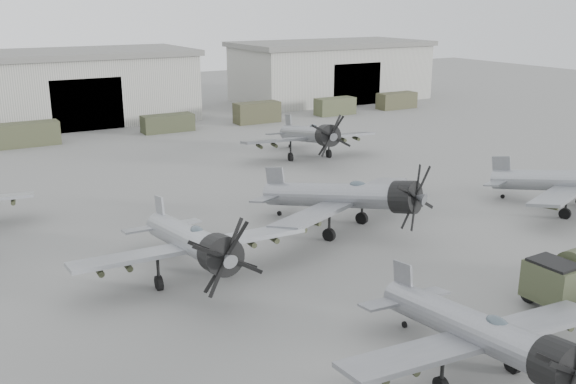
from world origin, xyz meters
name	(u,v)px	position (x,y,z in m)	size (l,w,h in m)	color
ground	(389,336)	(0.00, 0.00, 0.00)	(220.00, 220.00, 0.00)	slate
hangar_center	(73,86)	(0.00, 61.96, 4.37)	(29.00, 14.80, 8.70)	#B4B3A8
hangar_right	(331,71)	(38.00, 61.96, 4.37)	(29.00, 14.80, 8.70)	#B4B3A8
support_truck_3	(26,134)	(-7.69, 50.00, 1.21)	(6.63, 2.20, 2.43)	#3E412A
support_truck_4	(168,123)	(7.66, 50.00, 0.99)	(5.90, 2.20, 1.97)	#383C27
support_truck_5	(257,112)	(19.22, 50.00, 1.26)	(5.68, 2.20, 2.52)	#3E3E28
support_truck_6	(335,106)	(30.81, 50.00, 1.12)	(5.39, 2.20, 2.23)	#454930
support_truck_7	(397,101)	(41.19, 50.00, 1.11)	(5.72, 2.20, 2.21)	#42412B
aircraft_near_1	(484,335)	(0.67, -4.76, 2.16)	(11.92, 10.72, 4.75)	gray
aircraft_mid_1	(193,242)	(-5.40, 9.61, 2.31)	(12.64, 11.37, 5.07)	#9B9FA4
aircraft_mid_2	(349,197)	(6.18, 12.00, 2.41)	(13.00, 11.77, 5.30)	gray
aircraft_far_1	(311,135)	(14.67, 30.22, 2.37)	(13.12, 11.81, 5.21)	gray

